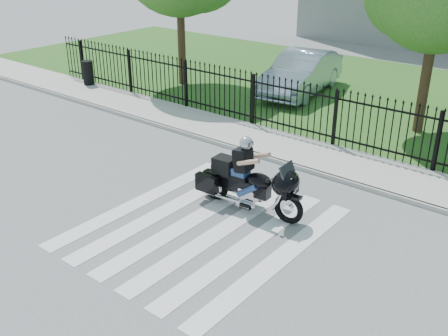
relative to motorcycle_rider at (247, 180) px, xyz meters
The scene contains 9 objects.
ground 1.53m from the motorcycle_rider, 100.11° to the right, with size 120.00×120.00×0.00m, color slate.
crosswalk 1.52m from the motorcycle_rider, 100.11° to the right, with size 5.00×5.50×0.01m, color silver, non-canonical shape.
sidewalk 3.77m from the motorcycle_rider, 93.60° to the left, with size 40.00×2.00×0.12m, color #ADAAA3.
curb 2.80m from the motorcycle_rider, 94.93° to the left, with size 40.00×0.12×0.12m, color #ADAAA3.
grass_strip 10.73m from the motorcycle_rider, 91.24° to the left, with size 40.00×12.00×0.02m, color #295B1F.
iron_fence 4.70m from the motorcycle_rider, 92.83° to the left, with size 26.00×0.04×1.80m.
motorcycle_rider is the anchor object (origin of this frame).
parked_car 9.96m from the motorcycle_rider, 113.93° to the left, with size 1.74×5.00×1.65m, color #9CAAC4.
litter_bin 12.24m from the motorcycle_rider, 159.20° to the left, with size 0.44×0.44×0.99m, color black.
Camera 1 is at (6.65, -7.57, 6.05)m, focal length 42.00 mm.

